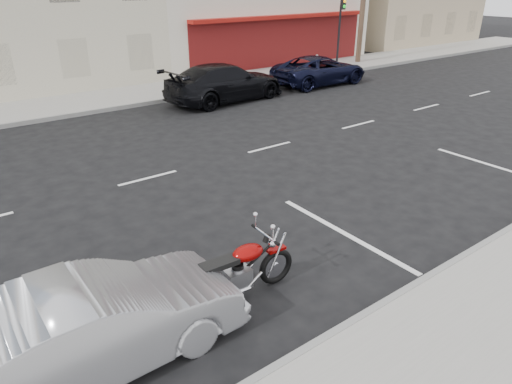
# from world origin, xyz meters

# --- Properties ---
(ground) EXTENTS (120.00, 120.00, 0.00)m
(ground) POSITION_xyz_m (0.00, 0.00, 0.00)
(ground) COLOR black
(ground) RESTS_ON ground
(traffic_light) EXTENTS (0.26, 0.30, 3.80)m
(traffic_light) POSITION_xyz_m (13.50, 8.33, 2.56)
(traffic_light) COLOR black
(traffic_light) RESTS_ON sidewalk_far
(fire_hydrant) EXTENTS (0.20, 0.20, 0.72)m
(fire_hydrant) POSITION_xyz_m (12.00, 8.50, 0.53)
(fire_hydrant) COLOR beige
(fire_hydrant) RESTS_ON sidewalk_far
(motorcycle) EXTENTS (2.05, 0.68, 1.03)m
(motorcycle) POSITION_xyz_m (-2.12, -5.45, 0.47)
(motorcycle) COLOR black
(motorcycle) RESTS_ON ground
(sedan_silver) EXTENTS (3.98, 1.42, 1.31)m
(sedan_silver) POSITION_xyz_m (-5.16, -5.48, 0.65)
(sedan_silver) COLOR #A3A5AB
(sedan_silver) RESTS_ON ground
(suv_far) EXTENTS (4.91, 2.33, 1.35)m
(suv_far) POSITION_xyz_m (9.63, 5.79, 0.68)
(suv_far) COLOR black
(suv_far) RESTS_ON ground
(car_far) EXTENTS (5.49, 2.62, 1.54)m
(car_far) POSITION_xyz_m (4.12, 5.70, 0.77)
(car_far) COLOR black
(car_far) RESTS_ON ground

